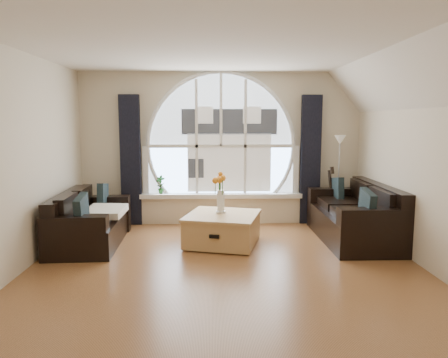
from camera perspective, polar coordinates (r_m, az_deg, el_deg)
ground at (r=5.22m, az=0.30°, el=-12.87°), size 5.00×5.50×0.01m
ceiling at (r=4.96m, az=0.33°, el=17.77°), size 5.00×5.50×0.01m
wall_back at (r=7.65m, az=-0.41°, el=4.11°), size 5.00×0.01×2.70m
wall_front at (r=2.19m, az=2.86°, el=-5.15°), size 5.00×0.01×2.70m
wall_left at (r=5.43m, az=-27.10°, el=1.75°), size 0.01×5.50×2.70m
wall_right at (r=5.58m, az=26.90°, el=1.90°), size 0.01×5.50×2.70m
attic_slope at (r=5.45m, az=24.73°, el=12.45°), size 0.92×5.50×0.72m
arched_window at (r=7.60m, az=-0.41°, el=6.16°), size 2.60×0.06×2.15m
window_sill at (r=7.65m, az=-0.39°, el=-2.23°), size 2.90×0.22×0.08m
window_frame at (r=7.57m, az=-0.41°, el=6.15°), size 2.76×0.08×2.15m
neighbor_house at (r=7.60m, az=0.73°, el=5.22°), size 1.70×0.02×1.50m
curtain_left at (r=7.68m, az=-12.43°, el=2.44°), size 0.35×0.12×2.30m
curtain_right at (r=7.75m, az=11.54°, el=2.51°), size 0.35×0.12×2.30m
sofa_left at (r=6.69m, az=-17.51°, el=-5.02°), size 0.94×1.78×0.78m
sofa_right at (r=6.89m, az=16.98°, el=-4.63°), size 1.00×1.98×0.88m
coffee_chest at (r=6.40m, az=-0.20°, el=-6.59°), size 1.25×1.25×0.50m
throw_blanket at (r=6.61m, az=-15.65°, el=-4.20°), size 0.59×0.59×0.10m
vase_flowers at (r=6.37m, az=-0.44°, el=-1.13°), size 0.24×0.24×0.70m
floor_lamp at (r=7.70m, az=15.13°, el=-0.25°), size 0.24×0.24×1.60m
guitar at (r=7.71m, az=13.99°, el=-2.23°), size 0.41×0.33×1.06m
potted_plant at (r=7.67m, az=-8.56°, el=-0.74°), size 0.20×0.16×0.33m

